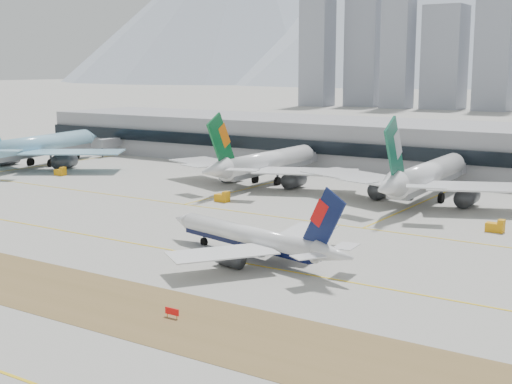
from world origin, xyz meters
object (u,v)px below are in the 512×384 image
Objects in this scene: taxiing_airliner at (255,239)px; widebody_eva at (264,164)px; terminal at (411,147)px; widebody_cathay at (425,177)px; widebody_korean at (38,147)px.

widebody_eva is (-41.08, 67.31, 2.21)m from taxiing_airliner.
taxiing_airliner is 0.15× the size of terminal.
widebody_eva is 46.63m from widebody_cathay.
widebody_cathay is at bearing -97.55° from widebody_korean.
widebody_korean reaches higher than widebody_eva.
taxiing_airliner is 135.84m from widebody_korean.
widebody_korean reaches higher than terminal.
widebody_korean reaches higher than widebody_cathay.
taxiing_airliner is at bearing -126.69° from widebody_korean.
taxiing_airliner is at bearing -149.66° from widebody_eva.
widebody_cathay is (5.55, 66.71, 2.47)m from taxiing_airliner.
taxiing_airliner is 0.64× the size of widebody_korean.
terminal is (-17.47, 116.62, 4.00)m from taxiing_airliner.
widebody_korean is 0.24× the size of terminal.
widebody_korean is 1.10× the size of widebody_eva.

